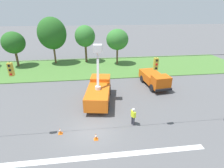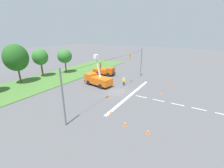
{
  "view_description": "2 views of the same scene",
  "coord_description": "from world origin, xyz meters",
  "px_view_note": "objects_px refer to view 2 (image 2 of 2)",
  "views": [
    {
      "loc": [
        0.35,
        -12.72,
        10.12
      ],
      "look_at": [
        2.47,
        4.43,
        2.51
      ],
      "focal_mm": 28.0,
      "sensor_mm": 36.0,
      "label": 1
    },
    {
      "loc": [
        -23.77,
        -12.96,
        10.76
      ],
      "look_at": [
        -0.25,
        0.92,
        1.44
      ],
      "focal_mm": 24.0,
      "sensor_mm": 36.0,
      "label": 2
    }
  ],
  "objects_px": {
    "traffic_cone_foreground_left": "(110,95)",
    "traffic_cone_mid_left": "(111,111)",
    "traffic_cone_foreground_right": "(148,131)",
    "tree_far_east": "(65,56)",
    "traffic_cone_mid_right": "(125,124)",
    "road_worker": "(124,81)",
    "traffic_cone_lane_edge_b": "(123,90)",
    "utility_truck_support_near": "(105,71)",
    "traffic_cone_near_bucket": "(161,93)",
    "utility_truck_bucket_lift": "(98,79)",
    "tree_east": "(40,57)",
    "tree_centre": "(16,58)",
    "traffic_cone_lane_edge_a": "(170,84)"
  },
  "relations": [
    {
      "from": "traffic_cone_foreground_left",
      "to": "traffic_cone_mid_left",
      "type": "distance_m",
      "value": 6.04
    },
    {
      "from": "tree_east",
      "to": "traffic_cone_mid_left",
      "type": "distance_m",
      "value": 26.32
    },
    {
      "from": "tree_far_east",
      "to": "road_worker",
      "type": "relative_size",
      "value": 3.73
    },
    {
      "from": "tree_east",
      "to": "traffic_cone_mid_left",
      "type": "xyz_separation_m",
      "value": [
        -7.15,
        -24.87,
        -4.79
      ]
    },
    {
      "from": "traffic_cone_lane_edge_b",
      "to": "traffic_cone_mid_right",
      "type": "bearing_deg",
      "value": -152.3
    },
    {
      "from": "traffic_cone_foreground_left",
      "to": "traffic_cone_lane_edge_a",
      "type": "bearing_deg",
      "value": -35.6
    },
    {
      "from": "traffic_cone_mid_left",
      "to": "traffic_cone_lane_edge_b",
      "type": "height_order",
      "value": "traffic_cone_lane_edge_b"
    },
    {
      "from": "utility_truck_bucket_lift",
      "to": "traffic_cone_foreground_right",
      "type": "height_order",
      "value": "utility_truck_bucket_lift"
    },
    {
      "from": "utility_truck_bucket_lift",
      "to": "traffic_cone_foreground_right",
      "type": "xyz_separation_m",
      "value": [
        -10.58,
        -14.52,
        -1.11
      ]
    },
    {
      "from": "tree_east",
      "to": "traffic_cone_lane_edge_b",
      "type": "height_order",
      "value": "tree_east"
    },
    {
      "from": "traffic_cone_mid_right",
      "to": "traffic_cone_lane_edge_b",
      "type": "bearing_deg",
      "value": 27.7
    },
    {
      "from": "traffic_cone_mid_right",
      "to": "traffic_cone_lane_edge_a",
      "type": "xyz_separation_m",
      "value": [
        18.43,
        -1.95,
        -0.01
      ]
    },
    {
      "from": "traffic_cone_mid_right",
      "to": "utility_truck_bucket_lift",
      "type": "bearing_deg",
      "value": 47.8
    },
    {
      "from": "traffic_cone_foreground_left",
      "to": "traffic_cone_mid_left",
      "type": "bearing_deg",
      "value": -147.73
    },
    {
      "from": "utility_truck_support_near",
      "to": "traffic_cone_near_bucket",
      "type": "distance_m",
      "value": 17.66
    },
    {
      "from": "tree_centre",
      "to": "traffic_cone_near_bucket",
      "type": "height_order",
      "value": "tree_centre"
    },
    {
      "from": "road_worker",
      "to": "traffic_cone_mid_right",
      "type": "bearing_deg",
      "value": -153.06
    },
    {
      "from": "road_worker",
      "to": "traffic_cone_foreground_right",
      "type": "relative_size",
      "value": 2.95
    },
    {
      "from": "traffic_cone_lane_edge_a",
      "to": "traffic_cone_foreground_left",
      "type": "bearing_deg",
      "value": 144.4
    },
    {
      "from": "tree_far_east",
      "to": "utility_truck_bucket_lift",
      "type": "xyz_separation_m",
      "value": [
        -4.24,
        -14.07,
        -3.3
      ]
    },
    {
      "from": "utility_truck_support_near",
      "to": "road_worker",
      "type": "xyz_separation_m",
      "value": [
        -4.94,
        -8.18,
        -0.11
      ]
    },
    {
      "from": "tree_east",
      "to": "traffic_cone_foreground_right",
      "type": "bearing_deg",
      "value": -106.16
    },
    {
      "from": "traffic_cone_mid_left",
      "to": "traffic_cone_near_bucket",
      "type": "distance_m",
      "value": 11.32
    },
    {
      "from": "traffic_cone_near_bucket",
      "to": "traffic_cone_foreground_left",
      "type": "bearing_deg",
      "value": 123.95
    },
    {
      "from": "tree_far_east",
      "to": "traffic_cone_foreground_right",
      "type": "relative_size",
      "value": 11.02
    },
    {
      "from": "tree_east",
      "to": "traffic_cone_mid_right",
      "type": "bearing_deg",
      "value": -107.69
    },
    {
      "from": "tree_east",
      "to": "traffic_cone_foreground_left",
      "type": "distance_m",
      "value": 22.26
    },
    {
      "from": "tree_east",
      "to": "traffic_cone_mid_left",
      "type": "height_order",
      "value": "tree_east"
    },
    {
      "from": "traffic_cone_near_bucket",
      "to": "road_worker",
      "type": "bearing_deg",
      "value": 80.96
    },
    {
      "from": "traffic_cone_foreground_left",
      "to": "traffic_cone_lane_edge_b",
      "type": "distance_m",
      "value": 3.25
    },
    {
      "from": "traffic_cone_near_bucket",
      "to": "tree_centre",
      "type": "bearing_deg",
      "value": 107.43
    },
    {
      "from": "tree_far_east",
      "to": "traffic_cone_foreground_left",
      "type": "relative_size",
      "value": 10.76
    },
    {
      "from": "utility_truck_bucket_lift",
      "to": "road_worker",
      "type": "relative_size",
      "value": 3.8
    },
    {
      "from": "tree_east",
      "to": "utility_truck_support_near",
      "type": "relative_size",
      "value": 1.19
    },
    {
      "from": "utility_truck_support_near",
      "to": "traffic_cone_mid_right",
      "type": "bearing_deg",
      "value": -140.77
    },
    {
      "from": "tree_east",
      "to": "road_worker",
      "type": "relative_size",
      "value": 4.02
    },
    {
      "from": "tree_far_east",
      "to": "traffic_cone_mid_right",
      "type": "bearing_deg",
      "value": -119.91
    },
    {
      "from": "traffic_cone_lane_edge_b",
      "to": "traffic_cone_foreground_right",
      "type": "bearing_deg",
      "value": -140.9
    },
    {
      "from": "traffic_cone_foreground_right",
      "to": "traffic_cone_mid_right",
      "type": "bearing_deg",
      "value": 89.8
    },
    {
      "from": "tree_east",
      "to": "traffic_cone_mid_right",
      "type": "relative_size",
      "value": 10.64
    },
    {
      "from": "traffic_cone_near_bucket",
      "to": "traffic_cone_lane_edge_a",
      "type": "height_order",
      "value": "traffic_cone_lane_edge_a"
    },
    {
      "from": "traffic_cone_foreground_right",
      "to": "tree_far_east",
      "type": "bearing_deg",
      "value": 62.61
    },
    {
      "from": "tree_far_east",
      "to": "road_worker",
      "type": "bearing_deg",
      "value": -94.09
    },
    {
      "from": "tree_centre",
      "to": "utility_truck_support_near",
      "type": "bearing_deg",
      "value": -39.3
    },
    {
      "from": "tree_centre",
      "to": "traffic_cone_near_bucket",
      "type": "bearing_deg",
      "value": -72.57
    },
    {
      "from": "traffic_cone_foreground_left",
      "to": "traffic_cone_foreground_right",
      "type": "height_order",
      "value": "traffic_cone_foreground_left"
    },
    {
      "from": "traffic_cone_foreground_left",
      "to": "traffic_cone_lane_edge_a",
      "type": "distance_m",
      "value": 14.2
    },
    {
      "from": "tree_centre",
      "to": "traffic_cone_mid_left",
      "type": "distance_m",
      "value": 25.16
    },
    {
      "from": "utility_truck_bucket_lift",
      "to": "utility_truck_support_near",
      "type": "distance_m",
      "value": 8.52
    },
    {
      "from": "tree_east",
      "to": "traffic_cone_lane_edge_a",
      "type": "height_order",
      "value": "tree_east"
    }
  ]
}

